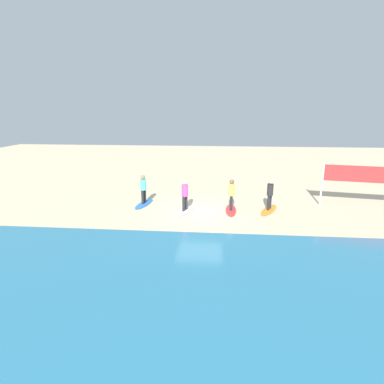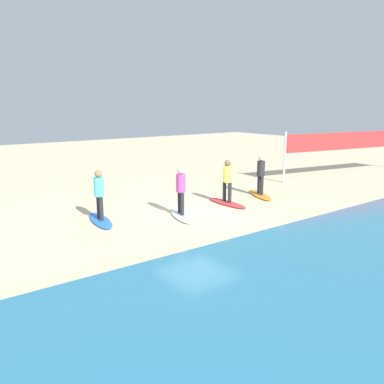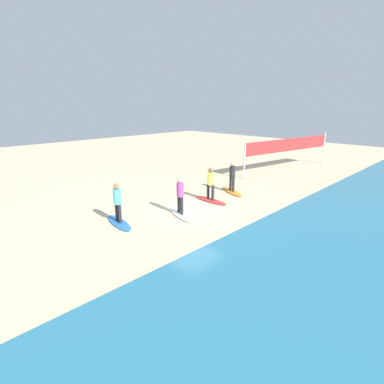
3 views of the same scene
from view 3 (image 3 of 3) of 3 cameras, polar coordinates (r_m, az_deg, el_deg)
name	(u,v)px [view 3 (image 3 of 3)]	position (r m, az deg, el deg)	size (l,w,h in m)	color
ground_plane	(192,210)	(14.21, -0.08, -3.45)	(60.00, 60.00, 0.00)	beige
surfboard_orange	(232,191)	(17.18, 7.48, 0.11)	(2.10, 0.56, 0.09)	orange
surfer_orange	(232,174)	(16.93, 7.60, 3.34)	(0.32, 0.43, 1.64)	#232328
surfboard_red	(210,200)	(15.53, 3.46, -1.55)	(2.10, 0.56, 0.09)	red
surfer_red	(211,181)	(15.26, 3.53, 2.00)	(0.32, 0.46, 1.64)	#232328
surfboard_white	(180,214)	(13.62, -2.19, -4.17)	(2.10, 0.56, 0.09)	white
surfer_white	(180,193)	(13.30, -2.24, -0.16)	(0.32, 0.44, 1.64)	#232328
surfboard_blue	(119,223)	(13.02, -13.58, -5.63)	(2.10, 0.56, 0.09)	blue
surfer_blue	(117,200)	(12.69, -13.88, -1.47)	(0.32, 0.45, 1.64)	#232328
volleyball_net	(289,146)	(23.42, 17.82, 8.20)	(8.96, 1.67, 2.50)	silver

